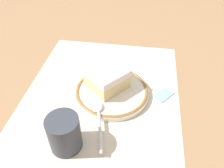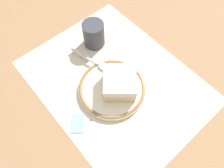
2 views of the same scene
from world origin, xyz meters
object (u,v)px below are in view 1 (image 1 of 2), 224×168
(cake_slice, at_px, (107,78))
(plate, at_px, (112,91))
(spoon, at_px, (99,115))
(cup, at_px, (65,135))
(sugar_packet, at_px, (164,94))

(cake_slice, bearing_deg, plate, 46.87)
(spoon, xyz_separation_m, cup, (0.07, -0.05, 0.02))
(sugar_packet, bearing_deg, cake_slice, -89.30)
(cup, bearing_deg, cake_slice, 163.03)
(sugar_packet, bearing_deg, plate, -83.27)
(cup, distance_m, sugar_packet, 0.26)
(cake_slice, relative_size, sugar_packet, 2.36)
(cake_slice, relative_size, spoon, 0.87)
(cup, bearing_deg, sugar_packet, 131.95)
(sugar_packet, bearing_deg, cup, -48.05)
(spoon, height_order, cup, cup)
(cup, height_order, sugar_packet, cup)
(plate, xyz_separation_m, cup, (0.16, -0.07, 0.03))
(cake_slice, distance_m, spoon, 0.10)
(cake_slice, height_order, cup, cup)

